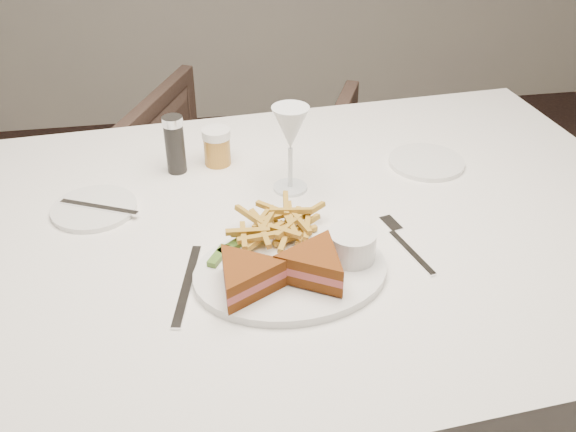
# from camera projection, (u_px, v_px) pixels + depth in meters

# --- Properties ---
(table) EXTENTS (1.55, 1.09, 0.75)m
(table) POSITION_uv_depth(u_px,v_px,m) (284.00, 368.00, 1.38)
(table) COLOR white
(table) RESTS_ON ground
(chair_far) EXTENTS (0.85, 0.82, 0.67)m
(chair_far) POSITION_uv_depth(u_px,v_px,m) (243.00, 178.00, 2.15)
(chair_far) COLOR #4C382F
(chair_far) RESTS_ON ground
(table_setting) EXTENTS (0.84, 0.57, 0.18)m
(table_setting) POSITION_uv_depth(u_px,v_px,m) (279.00, 222.00, 1.12)
(table_setting) COLOR white
(table_setting) RESTS_ON table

